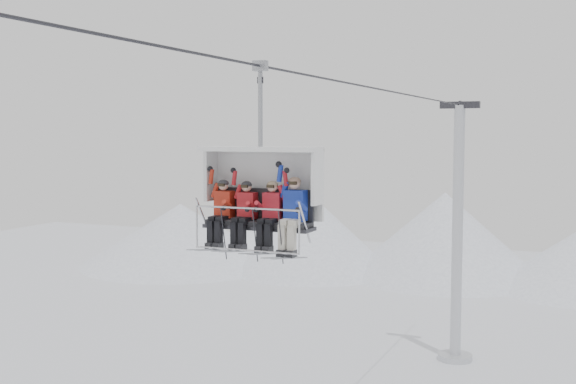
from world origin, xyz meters
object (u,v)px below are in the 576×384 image
at_px(skier_center_right, 271,213).
at_px(lift_tower_right, 457,251).
at_px(skier_center_left, 245,212).
at_px(chairlift_carrier, 263,186).
at_px(skier_far_right, 293,212).
at_px(skier_far_left, 222,210).

bearing_deg(skier_center_right, lift_tower_right, 90.79).
xyz_separation_m(skier_center_left, skier_center_right, (0.61, 0.00, 0.01)).
xyz_separation_m(chairlift_carrier, skier_far_right, (0.84, -0.30, -0.48)).
distance_m(lift_tower_right, chairlift_carrier, 23.86).
bearing_deg(skier_far_right, chairlift_carrier, 160.10).
xyz_separation_m(skier_far_left, skier_center_left, (0.57, -0.00, -0.01)).
relative_size(skier_far_left, skier_center_right, 1.00).
bearing_deg(skier_far_left, skier_center_right, 0.02).
bearing_deg(skier_far_left, lift_tower_right, 87.94).
height_order(skier_far_left, skier_center_right, skier_center_right).
bearing_deg(chairlift_carrier, skier_far_right, -19.90).
height_order(lift_tower_right, skier_far_left, lift_tower_right).
relative_size(chairlift_carrier, skier_center_right, 2.36).
bearing_deg(skier_center_right, skier_far_right, 1.29).
bearing_deg(skier_center_left, lift_tower_right, 89.31).
distance_m(skier_center_right, skier_far_right, 0.52).
bearing_deg(skier_center_left, skier_center_right, 0.23).
distance_m(lift_tower_right, skier_far_left, 24.09).
bearing_deg(skier_center_left, skier_far_left, 179.79).
height_order(lift_tower_right, skier_center_right, lift_tower_right).
bearing_deg(lift_tower_right, chairlift_carrier, -90.00).
xyz_separation_m(chairlift_carrier, skier_center_left, (-0.29, -0.32, -0.53)).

